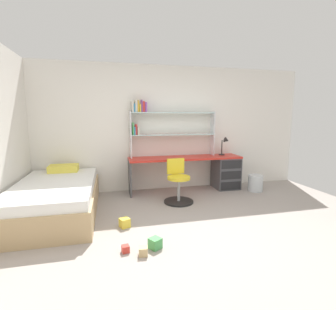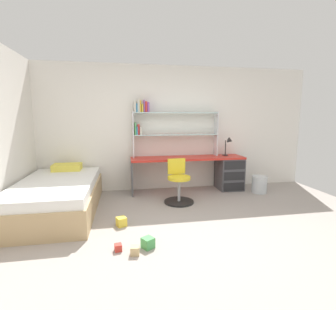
{
  "view_description": "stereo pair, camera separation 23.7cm",
  "coord_description": "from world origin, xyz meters",
  "px_view_note": "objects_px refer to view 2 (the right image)",
  "views": [
    {
      "loc": [
        -1.11,
        -2.66,
        1.49
      ],
      "look_at": [
        -0.16,
        1.35,
        0.87
      ],
      "focal_mm": 26.53,
      "sensor_mm": 36.0,
      "label": 1
    },
    {
      "loc": [
        -0.87,
        -2.71,
        1.49
      ],
      "look_at": [
        -0.16,
        1.35,
        0.87
      ],
      "focal_mm": 26.53,
      "sensor_mm": 36.0,
      "label": 2
    }
  ],
  "objects_px": {
    "swivel_chair": "(179,186)",
    "toy_block_natural_2": "(135,250)",
    "toy_block_red_0": "(118,247)",
    "toy_block_green_3": "(148,243)",
    "desk": "(217,170)",
    "waste_bin": "(259,184)",
    "bed_platform": "(57,196)",
    "bookshelf_hutch": "(164,123)",
    "desk_lamp": "(229,144)",
    "toy_block_yellow_1": "(121,222)"
  },
  "relations": [
    {
      "from": "swivel_chair",
      "to": "toy_block_natural_2",
      "type": "height_order",
      "value": "swivel_chair"
    },
    {
      "from": "toy_block_red_0",
      "to": "toy_block_green_3",
      "type": "relative_size",
      "value": 0.65
    },
    {
      "from": "desk",
      "to": "toy_block_natural_2",
      "type": "height_order",
      "value": "desk"
    },
    {
      "from": "toy_block_red_0",
      "to": "swivel_chair",
      "type": "bearing_deg",
      "value": 55.4
    },
    {
      "from": "desk",
      "to": "waste_bin",
      "type": "bearing_deg",
      "value": -24.72
    },
    {
      "from": "desk",
      "to": "bed_platform",
      "type": "distance_m",
      "value": 3.03
    },
    {
      "from": "bed_platform",
      "to": "toy_block_green_3",
      "type": "relative_size",
      "value": 16.92
    },
    {
      "from": "bookshelf_hutch",
      "to": "toy_block_natural_2",
      "type": "distance_m",
      "value": 2.81
    },
    {
      "from": "toy_block_red_0",
      "to": "toy_block_green_3",
      "type": "height_order",
      "value": "toy_block_green_3"
    },
    {
      "from": "desk_lamp",
      "to": "toy_block_green_3",
      "type": "bearing_deg",
      "value": -131.52
    },
    {
      "from": "toy_block_yellow_1",
      "to": "bed_platform",
      "type": "bearing_deg",
      "value": 144.89
    },
    {
      "from": "desk",
      "to": "swivel_chair",
      "type": "height_order",
      "value": "swivel_chair"
    },
    {
      "from": "desk",
      "to": "desk_lamp",
      "type": "bearing_deg",
      "value": 8.68
    },
    {
      "from": "toy_block_yellow_1",
      "to": "toy_block_green_3",
      "type": "relative_size",
      "value": 1.01
    },
    {
      "from": "swivel_chair",
      "to": "bed_platform",
      "type": "bearing_deg",
      "value": -176.29
    },
    {
      "from": "bed_platform",
      "to": "toy_block_yellow_1",
      "type": "bearing_deg",
      "value": -35.11
    },
    {
      "from": "bed_platform",
      "to": "toy_block_red_0",
      "type": "xyz_separation_m",
      "value": [
        0.96,
        -1.35,
        -0.22
      ]
    },
    {
      "from": "swivel_chair",
      "to": "bed_platform",
      "type": "relative_size",
      "value": 0.37
    },
    {
      "from": "bookshelf_hutch",
      "to": "toy_block_green_3",
      "type": "height_order",
      "value": "bookshelf_hutch"
    },
    {
      "from": "toy_block_yellow_1",
      "to": "toy_block_natural_2",
      "type": "xyz_separation_m",
      "value": [
        0.15,
        -0.76,
        -0.01
      ]
    },
    {
      "from": "toy_block_natural_2",
      "to": "swivel_chair",
      "type": "bearing_deg",
      "value": 62.2
    },
    {
      "from": "swivel_chair",
      "to": "toy_block_red_0",
      "type": "relative_size",
      "value": 9.63
    },
    {
      "from": "waste_bin",
      "to": "bookshelf_hutch",
      "type": "bearing_deg",
      "value": 165.03
    },
    {
      "from": "swivel_chair",
      "to": "toy_block_yellow_1",
      "type": "relative_size",
      "value": 6.17
    },
    {
      "from": "bookshelf_hutch",
      "to": "toy_block_green_3",
      "type": "xyz_separation_m",
      "value": [
        -0.54,
        -2.25,
        -1.32
      ]
    },
    {
      "from": "desk",
      "to": "toy_block_yellow_1",
      "type": "distance_m",
      "value": 2.45
    },
    {
      "from": "desk",
      "to": "toy_block_green_3",
      "type": "bearing_deg",
      "value": -127.72
    },
    {
      "from": "toy_block_green_3",
      "to": "swivel_chair",
      "type": "bearing_deg",
      "value": 65.08
    },
    {
      "from": "desk",
      "to": "bookshelf_hutch",
      "type": "bearing_deg",
      "value": 172.58
    },
    {
      "from": "bookshelf_hutch",
      "to": "waste_bin",
      "type": "xyz_separation_m",
      "value": [
        1.86,
        -0.5,
        -1.22
      ]
    },
    {
      "from": "desk",
      "to": "bed_platform",
      "type": "relative_size",
      "value": 1.1
    },
    {
      "from": "bookshelf_hutch",
      "to": "desk_lamp",
      "type": "distance_m",
      "value": 1.43
    },
    {
      "from": "waste_bin",
      "to": "toy_block_green_3",
      "type": "distance_m",
      "value": 2.98
    },
    {
      "from": "desk",
      "to": "bed_platform",
      "type": "bearing_deg",
      "value": -165.43
    },
    {
      "from": "desk",
      "to": "toy_block_green_3",
      "type": "distance_m",
      "value": 2.69
    },
    {
      "from": "toy_block_yellow_1",
      "to": "toy_block_natural_2",
      "type": "bearing_deg",
      "value": -78.68
    },
    {
      "from": "waste_bin",
      "to": "bed_platform",
      "type": "bearing_deg",
      "value": -173.73
    },
    {
      "from": "swivel_chair",
      "to": "toy_block_yellow_1",
      "type": "height_order",
      "value": "swivel_chair"
    },
    {
      "from": "waste_bin",
      "to": "toy_block_natural_2",
      "type": "xyz_separation_m",
      "value": [
        -2.56,
        -1.87,
        -0.12
      ]
    },
    {
      "from": "desk",
      "to": "toy_block_natural_2",
      "type": "relative_size",
      "value": 24.04
    },
    {
      "from": "toy_block_yellow_1",
      "to": "waste_bin",
      "type": "bearing_deg",
      "value": 22.21
    },
    {
      "from": "toy_block_red_0",
      "to": "toy_block_green_3",
      "type": "distance_m",
      "value": 0.34
    },
    {
      "from": "desk_lamp",
      "to": "toy_block_yellow_1",
      "type": "height_order",
      "value": "desk_lamp"
    },
    {
      "from": "toy_block_red_0",
      "to": "bed_platform",
      "type": "bearing_deg",
      "value": 125.48
    },
    {
      "from": "desk",
      "to": "desk_lamp",
      "type": "height_order",
      "value": "desk_lamp"
    },
    {
      "from": "desk_lamp",
      "to": "toy_block_green_3",
      "type": "relative_size",
      "value": 3.13
    },
    {
      "from": "desk_lamp",
      "to": "waste_bin",
      "type": "distance_m",
      "value": 1.01
    },
    {
      "from": "toy_block_green_3",
      "to": "toy_block_red_0",
      "type": "bearing_deg",
      "value": -178.77
    },
    {
      "from": "desk",
      "to": "toy_block_yellow_1",
      "type": "xyz_separation_m",
      "value": [
        -1.94,
        -1.46,
        -0.35
      ]
    },
    {
      "from": "toy_block_red_0",
      "to": "toy_block_natural_2",
      "type": "xyz_separation_m",
      "value": [
        0.18,
        -0.11,
        0.01
      ]
    }
  ]
}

